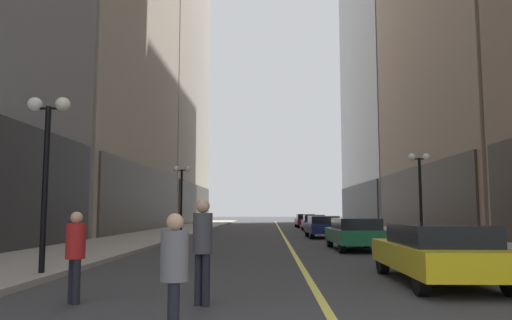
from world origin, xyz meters
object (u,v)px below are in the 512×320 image
car_navy (323,226)px  car_blue (314,222)px  car_yellow (437,251)px  pedestrian_with_orange_bag (203,243)px  street_lamp_left_far (182,185)px  car_maroon (305,220)px  street_lamp_left_near (47,144)px  car_green (355,233)px  pedestrian_in_grey_suit (174,269)px  street_lamp_right_mid (420,177)px  pedestrian_in_red_jacket (75,250)px

car_navy → car_blue: 9.42m
car_yellow → car_blue: 28.19m
pedestrian_with_orange_bag → street_lamp_left_far: size_ratio=0.41×
car_blue → street_lamp_left_far: 13.00m
car_maroon → street_lamp_left_near: size_ratio=0.97×
car_green → pedestrian_in_grey_suit: size_ratio=2.84×
car_maroon → pedestrian_with_orange_bag: (-4.69, -39.72, 0.36)m
car_maroon → street_lamp_right_mid: size_ratio=0.97×
car_blue → street_lamp_left_far: size_ratio=1.06×
car_blue → car_green: bearing=-89.9°
car_maroon → pedestrian_in_red_jacket: 40.20m
pedestrian_in_grey_suit → street_lamp_left_far: street_lamp_left_far is taller
car_yellow → street_lamp_left_far: 21.42m
car_maroon → pedestrian_in_red_jacket: (-6.97, -39.59, 0.21)m
car_yellow → car_blue: same height
pedestrian_with_orange_bag → car_maroon: bearing=83.3°
car_yellow → car_maroon: size_ratio=1.10×
car_yellow → car_green: size_ratio=1.05×
car_green → car_navy: same height
car_blue → pedestrian_in_red_jacket: pedestrian_in_red_jacket is taller
pedestrian_in_red_jacket → street_lamp_left_near: bearing=123.3°
car_blue → pedestrian_in_grey_suit: size_ratio=2.95×
car_yellow → pedestrian_in_grey_suit: (-4.93, -5.22, 0.20)m
street_lamp_left_near → street_lamp_left_far: bearing=90.0°
car_maroon → car_yellow: bearing=-89.6°
car_green → car_blue: bearing=90.1°
pedestrian_in_red_jacket → street_lamp_right_mid: size_ratio=0.36×
car_yellow → car_maroon: 37.06m
car_blue → street_lamp_right_mid: (3.79, -15.43, 2.54)m
car_blue → street_lamp_right_mid: 16.09m
pedestrian_in_red_jacket → car_blue: bearing=77.2°
pedestrian_with_orange_bag → street_lamp_right_mid: 17.74m
street_lamp_left_near → street_lamp_right_mid: same height
car_navy → pedestrian_in_red_jacket: 22.33m
car_green → street_lamp_left_near: bearing=-135.4°
pedestrian_with_orange_bag → street_lamp_right_mid: street_lamp_right_mid is taller
pedestrian_in_red_jacket → street_lamp_left_far: 21.91m
pedestrian_with_orange_bag → street_lamp_right_mid: size_ratio=0.41×
car_yellow → street_lamp_left_near: street_lamp_left_near is taller
car_maroon → street_lamp_right_mid: bearing=-81.1°
street_lamp_left_near → street_lamp_right_mid: (12.80, 12.21, 0.00)m
pedestrian_with_orange_bag → street_lamp_left_near: size_ratio=0.41×
car_maroon → pedestrian_with_orange_bag: size_ratio=2.36×
car_maroon → pedestrian_in_grey_suit: pedestrian_in_grey_suit is taller
car_yellow → pedestrian_with_orange_bag: pedestrian_with_orange_bag is taller
car_green → pedestrian_with_orange_bag: 13.01m
pedestrian_with_orange_bag → car_yellow: bearing=28.3°
car_green → pedestrian_with_orange_bag: bearing=-111.4°
street_lamp_left_near → pedestrian_in_grey_suit: bearing=-53.3°
car_yellow → pedestrian_in_red_jacket: (-7.21, -2.53, 0.21)m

